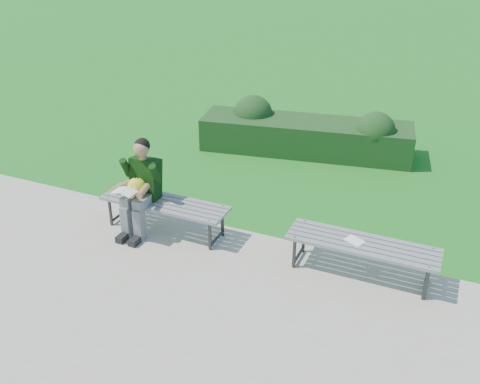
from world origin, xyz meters
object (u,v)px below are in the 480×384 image
bench_left (165,205)px  paper_sheet (354,241)px  bench_right (362,247)px  seated_boy (140,185)px  hedge (305,133)px

bench_left → paper_sheet: bench_left is taller
paper_sheet → bench_left: bearing=-178.6°
bench_right → seated_boy: (-2.99, -0.16, 0.30)m
bench_right → seated_boy: seated_boy is taller
seated_boy → bench_left: bearing=17.7°
hedge → seated_boy: size_ratio=2.99×
bench_right → bench_left: bearing=-178.7°
bench_left → paper_sheet: bearing=1.4°
bench_left → seated_boy: size_ratio=1.37×
bench_right → paper_sheet: (-0.10, -0.00, 0.06)m
bench_left → seated_boy: 0.43m
hedge → bench_right: (1.81, -3.48, 0.05)m
hedge → bench_left: size_ratio=2.19×
bench_left → bench_right: same height
bench_left → seated_boy: bearing=-162.3°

